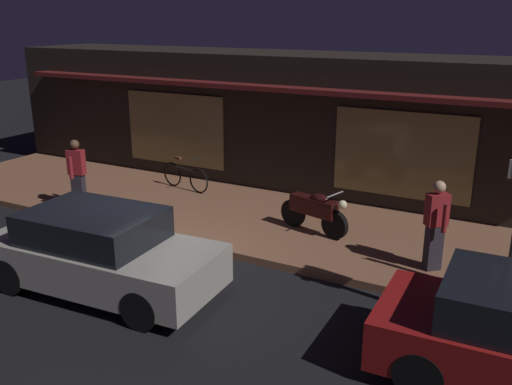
% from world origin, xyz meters
% --- Properties ---
extents(ground_plane, '(60.00, 60.00, 0.00)m').
position_xyz_m(ground_plane, '(0.00, 0.00, 0.00)').
color(ground_plane, black).
extents(sidewalk_slab, '(18.00, 4.00, 0.15)m').
position_xyz_m(sidewalk_slab, '(0.00, 3.00, 0.07)').
color(sidewalk_slab, brown).
rests_on(sidewalk_slab, ground_plane).
extents(storefront_building, '(18.00, 3.30, 3.60)m').
position_xyz_m(storefront_building, '(0.00, 6.39, 1.80)').
color(storefront_building, black).
rests_on(storefront_building, ground_plane).
extents(motorcycle, '(1.67, 0.68, 0.97)m').
position_xyz_m(motorcycle, '(2.01, 2.75, 0.65)').
color(motorcycle, black).
rests_on(motorcycle, sidewalk_slab).
extents(bicycle_parked, '(1.64, 0.47, 0.91)m').
position_xyz_m(bicycle_parked, '(-2.19, 3.99, 0.51)').
color(bicycle_parked, black).
rests_on(bicycle_parked, sidewalk_slab).
extents(person_photographer, '(0.43, 0.61, 1.67)m').
position_xyz_m(person_photographer, '(-3.51, 1.53, 1.03)').
color(person_photographer, '#28232D').
rests_on(person_photographer, sidewalk_slab).
extents(person_bystander, '(0.48, 0.51, 1.67)m').
position_xyz_m(person_bystander, '(4.59, 2.09, 1.03)').
color(person_bystander, '#28232D').
rests_on(person_bystander, sidewalk_slab).
extents(parked_car_far, '(4.20, 1.99, 1.42)m').
position_xyz_m(parked_car_far, '(-0.33, -1.13, 0.70)').
color(parked_car_far, black).
rests_on(parked_car_far, ground_plane).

